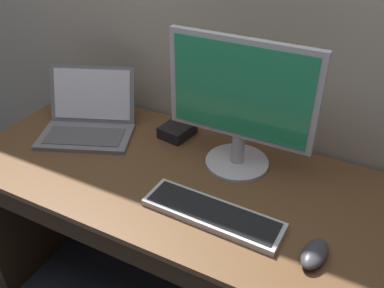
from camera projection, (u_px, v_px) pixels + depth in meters
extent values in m
cube|color=brown|center=(175.00, 175.00, 1.42)|extent=(1.50, 0.68, 0.02)
cube|color=#322113|center=(41.00, 194.00, 1.90)|extent=(0.05, 0.62, 0.72)
cube|color=#322113|center=(121.00, 248.00, 1.20)|extent=(1.44, 0.02, 0.08)
cube|color=slate|center=(86.00, 137.00, 1.59)|extent=(0.40, 0.32, 0.02)
cube|color=#505054|center=(85.00, 136.00, 1.58)|extent=(0.32, 0.23, 0.00)
cube|color=slate|center=(92.00, 94.00, 1.65)|extent=(0.35, 0.21, 0.21)
cube|color=silver|center=(92.00, 94.00, 1.64)|extent=(0.31, 0.19, 0.19)
cylinder|color=#B7B7BC|center=(237.00, 162.00, 1.45)|extent=(0.22, 0.22, 0.01)
cylinder|color=#B7B7BC|center=(238.00, 148.00, 1.42)|extent=(0.05, 0.05, 0.11)
cube|color=#B7B7BC|center=(241.00, 90.00, 1.28)|extent=(0.50, 0.02, 0.34)
cube|color=#23935B|center=(239.00, 92.00, 1.27)|extent=(0.46, 0.00, 0.30)
cube|color=#BCBCC1|center=(213.00, 214.00, 1.23)|extent=(0.43, 0.14, 0.02)
cube|color=black|center=(213.00, 211.00, 1.22)|extent=(0.41, 0.11, 0.00)
ellipsoid|color=#38383D|center=(315.00, 254.00, 1.08)|extent=(0.08, 0.13, 0.04)
cube|color=black|center=(177.00, 130.00, 1.60)|extent=(0.12, 0.14, 0.05)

